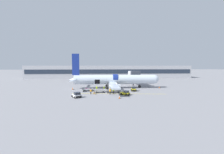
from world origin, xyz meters
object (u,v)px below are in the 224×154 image
ground_crew_loader_b (112,88)px  ground_crew_driver (97,88)px  baggage_tug_rear (134,89)px  ground_crew_marshal (110,91)px  baggage_tug_mid (77,95)px  suitcase_on_tarmac_upright (94,93)px  ground_crew_supervisor (113,91)px  suitcase_on_tarmac_spare (108,92)px  baggage_tug_lead (125,93)px  baggage_cart_queued (88,90)px  airplane (114,80)px  ground_crew_loader_a (91,91)px  baggage_cart_loading (100,91)px  ground_crew_helper (104,88)px

ground_crew_loader_b → ground_crew_driver: (-4.96, 0.05, 0.01)m
baggage_tug_rear → ground_crew_marshal: 8.93m
baggage_tug_mid → suitcase_on_tarmac_upright: baggage_tug_mid is taller
ground_crew_supervisor → suitcase_on_tarmac_spare: ground_crew_supervisor is taller
suitcase_on_tarmac_upright → suitcase_on_tarmac_spare: bearing=14.4°
baggage_tug_lead → baggage_cart_queued: bearing=147.1°
airplane → baggage_tug_rear: (5.77, -5.95, -2.34)m
baggage_cart_queued → suitcase_on_tarmac_upright: (2.18, -5.15, -0.14)m
ground_crew_supervisor → baggage_tug_mid: bearing=-156.9°
ground_crew_supervisor → ground_crew_marshal: (-1.02, -0.90, -0.00)m
suitcase_on_tarmac_spare → ground_crew_loader_a: bearing=-170.2°
ground_crew_loader_a → ground_crew_marshal: (5.38, -0.60, 0.06)m
baggage_tug_rear → ground_crew_marshal: size_ratio=1.59×
baggage_tug_mid → ground_crew_loader_b: bearing=42.5°
baggage_cart_loading → suitcase_on_tarmac_upright: bearing=-124.3°
baggage_tug_mid → suitcase_on_tarmac_upright: (4.22, 3.65, -0.29)m
suitcase_on_tarmac_spare → baggage_tug_rear: bearing=20.0°
ground_crew_supervisor → ground_crew_helper: size_ratio=1.03×
baggage_tug_lead → baggage_cart_queued: baggage_tug_lead is taller
ground_crew_loader_b → suitcase_on_tarmac_upright: 7.54m
airplane → baggage_tug_rear: 8.61m
airplane → suitcase_on_tarmac_upright: 12.08m
ground_crew_supervisor → ground_crew_marshal: 1.36m
ground_crew_supervisor → ground_crew_helper: 4.95m
baggage_tug_rear → ground_crew_helper: bearing=175.7°
ground_crew_helper → suitcase_on_tarmac_upright: ground_crew_helper is taller
baggage_tug_mid → ground_crew_helper: ground_crew_helper is taller
suitcase_on_tarmac_spare → baggage_tug_mid: bearing=-150.2°
ground_crew_helper → ground_crew_marshal: 5.35m
baggage_cart_queued → ground_crew_loader_b: (7.61, 0.06, 0.36)m
ground_crew_helper → suitcase_on_tarmac_upright: size_ratio=2.25×
baggage_cart_loading → ground_crew_helper: (1.20, 2.28, 0.40)m
baggage_tug_mid → ground_crew_supervisor: size_ratio=1.75×
baggage_cart_loading → ground_crew_helper: size_ratio=2.47×
baggage_tug_lead → ground_crew_loader_a: bearing=168.6°
ground_crew_loader_b → baggage_cart_queued: bearing=-179.6°
airplane → baggage_cart_loading: bearing=-122.1°
suitcase_on_tarmac_upright → baggage_cart_queued: bearing=112.9°
baggage_tug_lead → baggage_tug_rear: baggage_tug_rear is taller
ground_crew_loader_b → baggage_cart_loading: bearing=-143.6°
airplane → baggage_cart_queued: bearing=-150.7°
ground_crew_supervisor → suitcase_on_tarmac_spare: 1.68m
baggage_tug_mid → baggage_cart_queued: size_ratio=0.71×
baggage_tug_mid → ground_crew_marshal: size_ratio=1.76×
baggage_tug_lead → ground_crew_loader_a: (-9.49, 1.91, 0.27)m
ground_crew_loader_a → suitcase_on_tarmac_upright: ground_crew_loader_a is taller
baggage_cart_loading → baggage_tug_mid: bearing=-134.1°
baggage_cart_queued → ground_crew_helper: (5.01, -0.47, 0.41)m
baggage_tug_rear → suitcase_on_tarmac_spare: 8.74m
baggage_tug_mid → baggage_tug_rear: 18.04m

